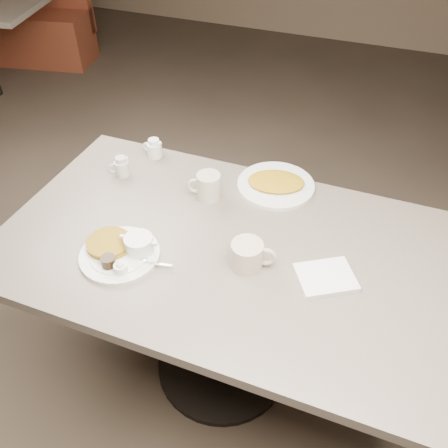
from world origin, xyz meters
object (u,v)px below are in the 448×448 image
(diner_table, at_px, (222,277))
(coffee_mug_near, at_px, (248,255))
(main_plate, at_px, (122,250))
(booth_back_left, at_px, (21,17))
(creamer_right, at_px, (154,149))
(hash_plate, at_px, (276,184))
(coffee_mug_far, at_px, (208,186))
(creamer_left, at_px, (122,167))

(diner_table, xyz_separation_m, coffee_mug_near, (0.11, -0.06, 0.22))
(main_plate, height_order, booth_back_left, booth_back_left)
(coffee_mug_near, distance_m, creamer_right, 0.72)
(hash_plate, bearing_deg, booth_back_left, 145.57)
(coffee_mug_far, distance_m, booth_back_left, 3.54)
(diner_table, height_order, creamer_left, creamer_left)
(main_plate, bearing_deg, coffee_mug_far, 69.39)
(booth_back_left, bearing_deg, creamer_right, -39.55)
(main_plate, bearing_deg, creamer_left, 120.20)
(creamer_right, bearing_deg, main_plate, -73.00)
(coffee_mug_near, distance_m, coffee_mug_far, 0.37)
(diner_table, relative_size, creamer_left, 18.47)
(coffee_mug_far, bearing_deg, booth_back_left, 141.52)
(main_plate, relative_size, creamer_left, 3.99)
(main_plate, xyz_separation_m, hash_plate, (0.36, 0.53, -0.01))
(main_plate, relative_size, hash_plate, 0.89)
(diner_table, distance_m, creamer_right, 0.63)
(diner_table, bearing_deg, creamer_left, 156.40)
(diner_table, height_order, coffee_mug_near, coffee_mug_near)
(coffee_mug_near, xyz_separation_m, booth_back_left, (-3.01, 2.47, -0.39))
(coffee_mug_far, xyz_separation_m, creamer_right, (-0.31, 0.17, -0.01))
(creamer_right, distance_m, booth_back_left, 3.19)
(main_plate, distance_m, creamer_right, 0.58)
(main_plate, bearing_deg, creamer_right, 107.00)
(diner_table, bearing_deg, coffee_mug_far, 123.06)
(coffee_mug_near, bearing_deg, creamer_right, 141.58)
(diner_table, height_order, hash_plate, hash_plate)
(creamer_right, relative_size, hash_plate, 0.27)
(coffee_mug_near, relative_size, coffee_mug_far, 1.15)
(main_plate, bearing_deg, hash_plate, 55.89)
(booth_back_left, bearing_deg, creamer_left, -42.44)
(coffee_mug_near, xyz_separation_m, creamer_left, (-0.62, 0.29, -0.01))
(diner_table, relative_size, booth_back_left, 0.95)
(creamer_right, xyz_separation_m, booth_back_left, (-2.44, 2.02, -0.38))
(coffee_mug_near, xyz_separation_m, coffee_mug_far, (-0.25, 0.28, 0.00))
(coffee_mug_near, bearing_deg, diner_table, 151.12)
(main_plate, bearing_deg, coffee_mug_near, 14.96)
(diner_table, xyz_separation_m, coffee_mug_far, (-0.14, 0.21, 0.22))
(creamer_left, relative_size, creamer_right, 0.84)
(diner_table, relative_size, coffee_mug_near, 9.72)
(diner_table, distance_m, hash_plate, 0.42)
(creamer_right, height_order, hash_plate, creamer_right)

